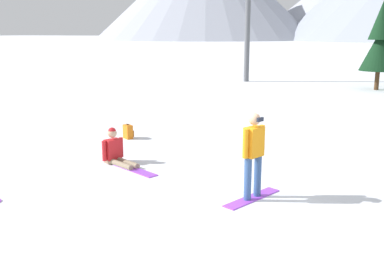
# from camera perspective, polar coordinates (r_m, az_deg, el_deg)

# --- Properties ---
(ground_plane) EXTENTS (800.00, 800.00, 0.00)m
(ground_plane) POSITION_cam_1_polar(r_m,az_deg,el_deg) (8.71, 3.60, -10.14)
(ground_plane) COLOR white
(snowboarder_foreground) EXTENTS (0.81, 1.52, 1.77)m
(snowboarder_foreground) POSITION_cam_1_polar(r_m,az_deg,el_deg) (8.89, 7.93, -3.35)
(snowboarder_foreground) COLOR #993FD8
(snowboarder_foreground) RESTS_ON ground_plane
(snowboarder_midground) EXTENTS (1.78, 1.02, 0.94)m
(snowboarder_midground) POSITION_cam_1_polar(r_m,az_deg,el_deg) (11.47, -9.66, -3.07)
(snowboarder_midground) COLOR gray
(snowboarder_midground) RESTS_ON ground_plane
(backpack_orange) EXTENTS (0.38, 0.36, 0.47)m
(backpack_orange) POSITION_cam_1_polar(r_m,az_deg,el_deg) (14.22, -8.23, -0.49)
(backpack_orange) COLOR orange
(backpack_orange) RESTS_ON ground_plane
(pine_tree_young) EXTENTS (2.17, 2.17, 5.10)m
(pine_tree_young) POSITION_cam_1_polar(r_m,az_deg,el_deg) (28.14, 23.12, 10.18)
(pine_tree_young) COLOR #472D19
(pine_tree_young) RESTS_ON ground_plane
(ski_lift_tower) EXTENTS (3.01, 0.36, 9.43)m
(ski_lift_tower) POSITION_cam_1_polar(r_m,az_deg,el_deg) (30.88, 7.26, 15.94)
(ski_lift_tower) COLOR #595B60
(ski_lift_tower) RESTS_ON ground_plane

